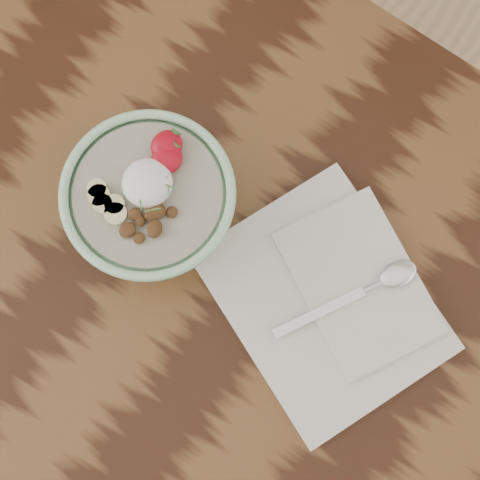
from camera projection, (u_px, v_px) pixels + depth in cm
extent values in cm
cube|color=black|center=(241.00, 315.00, 84.69)|extent=(160.00, 90.00, 4.00)
cylinder|color=#A2DAAC|center=(158.00, 215.00, 84.57)|extent=(8.77, 8.77, 1.25)
torus|color=#A2DAAC|center=(147.00, 193.00, 74.54)|extent=(19.94, 19.94, 1.15)
cylinder|color=#ACA48E|center=(148.00, 195.00, 75.15)|extent=(16.92, 16.92, 1.04)
ellipsoid|color=white|center=(147.00, 183.00, 73.75)|extent=(5.69, 5.69, 3.13)
ellipsoid|color=#A40717|center=(167.00, 159.00, 74.46)|extent=(3.44, 3.78, 1.89)
cone|color=#286623|center=(175.00, 147.00, 74.41)|extent=(1.40, 1.03, 1.52)
ellipsoid|color=#A40717|center=(167.00, 146.00, 74.75)|extent=(3.48, 3.83, 1.91)
cone|color=#286623|center=(175.00, 134.00, 74.71)|extent=(1.40, 1.03, 1.52)
cylinder|color=beige|center=(99.00, 196.00, 74.18)|extent=(2.54, 2.54, 0.70)
cylinder|color=beige|center=(97.00, 189.00, 74.34)|extent=(2.22, 2.22, 0.70)
cylinder|color=beige|center=(115.00, 204.00, 73.98)|extent=(2.29, 2.29, 0.70)
cylinder|color=beige|center=(116.00, 214.00, 73.77)|extent=(2.56, 2.56, 0.70)
cylinder|color=beige|center=(103.00, 204.00, 73.99)|extent=(2.27, 2.27, 0.70)
ellipsoid|color=#553319|center=(155.00, 229.00, 73.10)|extent=(2.44, 2.61, 1.63)
ellipsoid|color=#553319|center=(129.00, 229.00, 73.23)|extent=(1.73, 1.85, 0.87)
ellipsoid|color=#553319|center=(140.00, 221.00, 73.53)|extent=(1.74, 1.72, 0.72)
ellipsoid|color=#553319|center=(150.00, 214.00, 73.63)|extent=(1.23, 1.59, 1.17)
ellipsoid|color=#553319|center=(172.00, 212.00, 73.75)|extent=(1.38, 1.43, 0.70)
ellipsoid|color=#553319|center=(135.00, 214.00, 73.61)|extent=(1.80, 1.91, 0.84)
ellipsoid|color=#553319|center=(139.00, 238.00, 73.17)|extent=(1.78, 1.77, 1.00)
ellipsoid|color=#553319|center=(127.00, 231.00, 73.20)|extent=(1.99, 1.98, 0.87)
ellipsoid|color=#553319|center=(152.00, 212.00, 73.54)|extent=(2.38, 2.32, 1.17)
ellipsoid|color=#553319|center=(153.00, 217.00, 73.58)|extent=(1.31, 1.57, 0.92)
ellipsoid|color=#553319|center=(157.00, 211.00, 73.54)|extent=(2.78, 2.78, 1.34)
cylinder|color=#458337|center=(138.00, 184.00, 72.80)|extent=(1.72, 0.51, 0.24)
cylinder|color=#458337|center=(136.00, 180.00, 72.88)|extent=(1.39, 1.11, 0.24)
cylinder|color=#458337|center=(150.00, 175.00, 72.99)|extent=(0.68, 1.06, 0.22)
cylinder|color=#458337|center=(160.00, 184.00, 72.79)|extent=(0.45, 1.42, 0.23)
cylinder|color=#458337|center=(143.00, 190.00, 72.65)|extent=(1.34, 1.42, 0.24)
cylinder|color=#458337|center=(161.00, 176.00, 72.97)|extent=(1.31, 0.69, 0.23)
cylinder|color=#458337|center=(169.00, 190.00, 72.64)|extent=(0.97, 0.91, 0.22)
cylinder|color=#458337|center=(132.00, 185.00, 72.78)|extent=(0.24, 1.08, 0.22)
cylinder|color=#458337|center=(158.00, 175.00, 72.98)|extent=(0.54, 1.11, 0.22)
cylinder|color=#458337|center=(168.00, 185.00, 72.76)|extent=(1.43, 0.43, 0.23)
cylinder|color=#458337|center=(150.00, 182.00, 72.83)|extent=(1.49, 1.03, 0.24)
cylinder|color=#458337|center=(134.00, 192.00, 72.60)|extent=(1.16, 0.58, 0.22)
cylinder|color=#458337|center=(141.00, 205.00, 72.32)|extent=(1.03, 1.09, 0.23)
cylinder|color=#458337|center=(152.00, 210.00, 72.22)|extent=(1.43, 1.46, 0.24)
cube|color=silver|center=(324.00, 301.00, 82.49)|extent=(34.25, 31.29, 1.07)
cube|color=silver|center=(359.00, 283.00, 82.09)|extent=(24.51, 21.85, 0.64)
cube|color=silver|center=(319.00, 313.00, 80.86)|extent=(6.91, 11.33, 0.37)
cylinder|color=silver|center=(376.00, 285.00, 81.34)|extent=(2.19, 3.17, 0.75)
ellipsoid|color=silver|center=(398.00, 274.00, 81.47)|extent=(5.21, 5.86, 1.02)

